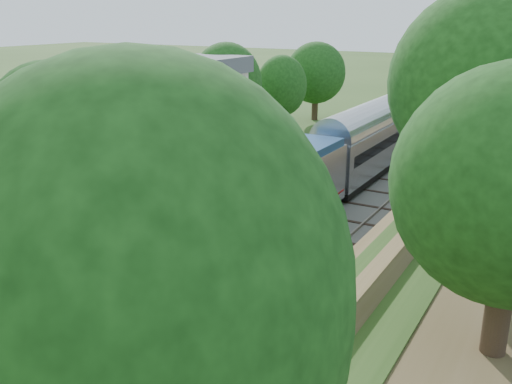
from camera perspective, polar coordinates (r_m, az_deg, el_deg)
The scene contains 9 objects.
trackbed at distance 66.98m, azimuth 20.53°, elevation 6.91°, with size 9.50×170.00×0.28m.
platform at distance 29.85m, azimuth -9.55°, elevation -4.29°, with size 6.40×68.00×0.38m, color #A49784.
yellow_stripe at distance 28.16m, azimuth -5.06°, elevation -5.05°, with size 0.55×68.00×0.01m, color gold.
station_building at distance 44.75m, azimuth -7.20°, elevation 8.32°, with size 8.60×6.60×8.00m.
signal_gantry at distance 61.37m, azimuth 20.59°, elevation 10.53°, with size 8.40×0.38×6.20m.
trees_behind_platform at distance 35.83m, azimuth -12.60°, elevation 6.45°, with size 7.82×53.32×7.21m.
train at distance 61.25m, azimuth 17.88°, elevation 8.26°, with size 2.83×94.20×4.15m.
lamppost_far at distance 26.48m, azimuth -10.12°, elevation -2.35°, with size 0.42×0.42×4.26m.
signal_farside at distance 29.46m, azimuth 16.19°, elevation 2.13°, with size 0.32×0.25×5.84m.
Camera 1 is at (12.75, -5.17, 11.18)m, focal length 40.00 mm.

